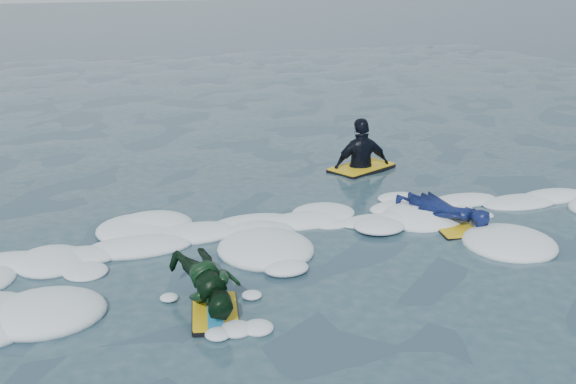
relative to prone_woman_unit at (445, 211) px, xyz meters
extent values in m
plane|color=#1B3342|center=(-2.17, -0.96, -0.19)|extent=(120.00, 120.00, 0.00)
cube|color=black|center=(0.00, -0.22, -0.16)|extent=(0.68, 1.05, 0.05)
cube|color=gold|center=(0.00, -0.22, -0.13)|extent=(0.66, 1.03, 0.02)
imported|color=navy|center=(0.00, 0.03, 0.02)|extent=(1.08, 1.56, 0.35)
cube|color=black|center=(-3.74, -1.70, -0.16)|extent=(0.66, 0.97, 0.04)
cube|color=gold|center=(-3.74, -1.70, -0.13)|extent=(0.63, 0.95, 0.02)
cube|color=#1A86C8|center=(-3.74, -1.70, -0.12)|extent=(0.32, 0.86, 0.01)
imported|color=black|center=(-3.74, -1.50, 0.09)|extent=(0.68, 1.35, 0.51)
cube|color=black|center=(-0.01, 2.88, -0.15)|extent=(1.37, 1.12, 0.06)
cube|color=gold|center=(-0.01, 2.88, -0.11)|extent=(1.34, 1.08, 0.02)
imported|color=black|center=(-0.01, 2.88, -0.14)|extent=(1.07, 0.46, 1.80)
camera|label=1|loc=(-5.18, -8.46, 3.42)|focal=45.00mm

